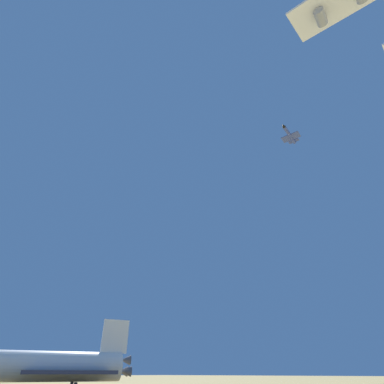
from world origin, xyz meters
The scene contains 2 objects.
space_shuttle centered at (0.38, 2.10, 5.35)m, with size 37.52×29.12×15.80m.
chase_jet_lead centered at (-71.01, 41.21, 97.13)m, with size 15.24×8.39×4.00m.
Camera 1 is at (35.72, 77.85, 4.04)m, focal length 28.14 mm.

